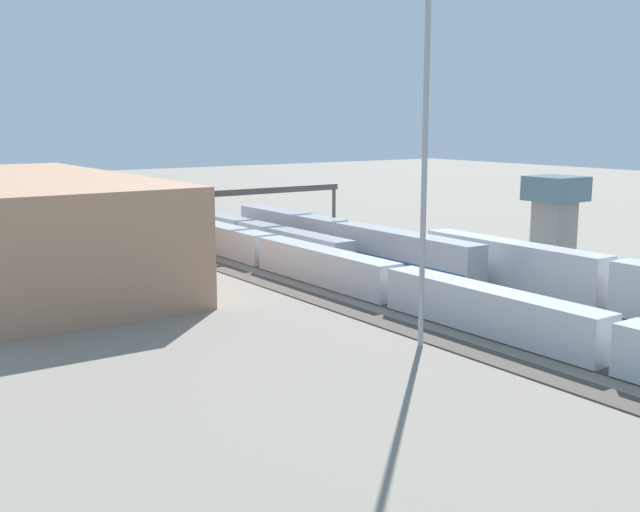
# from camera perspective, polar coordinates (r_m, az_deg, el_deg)

# --- Properties ---
(ground_plane) EXTENTS (400.00, 400.00, 0.00)m
(ground_plane) POSITION_cam_1_polar(r_m,az_deg,el_deg) (90.03, 1.70, -1.36)
(ground_plane) COLOR gray
(track_bed_0) EXTENTS (140.00, 2.80, 0.12)m
(track_bed_0) POSITION_cam_1_polar(r_m,az_deg,el_deg) (96.20, 6.50, -0.64)
(track_bed_0) COLOR #3D3833
(track_bed_0) RESTS_ON ground_plane
(track_bed_1) EXTENTS (140.00, 2.80, 0.12)m
(track_bed_1) POSITION_cam_1_polar(r_m,az_deg,el_deg) (93.03, 4.18, -0.97)
(track_bed_1) COLOR #3D3833
(track_bed_1) RESTS_ON ground_plane
(track_bed_2) EXTENTS (140.00, 2.80, 0.12)m
(track_bed_2) POSITION_cam_1_polar(r_m,az_deg,el_deg) (90.02, 1.70, -1.32)
(track_bed_2) COLOR #3D3833
(track_bed_2) RESTS_ON ground_plane
(track_bed_3) EXTENTS (140.00, 2.80, 0.12)m
(track_bed_3) POSITION_cam_1_polar(r_m,az_deg,el_deg) (87.20, -0.94, -1.69)
(track_bed_3) COLOR #4C443D
(track_bed_3) RESTS_ON ground_plane
(track_bed_4) EXTENTS (140.00, 2.80, 0.12)m
(track_bed_4) POSITION_cam_1_polar(r_m,az_deg,el_deg) (84.57, -3.75, -2.08)
(track_bed_4) COLOR #4C443D
(track_bed_4) RESTS_ON ground_plane
(train_on_track_0) EXTENTS (47.20, 3.00, 5.00)m
(train_on_track_0) POSITION_cam_1_polar(r_m,az_deg,el_deg) (76.89, 20.85, -2.00)
(train_on_track_0) COLOR silver
(train_on_track_0) RESTS_ON ground_plane
(train_on_track_2) EXTENTS (47.20, 3.06, 3.80)m
(train_on_track_2) POSITION_cam_1_polar(r_m,az_deg,el_deg) (108.78, -5.52, 1.65)
(train_on_track_2) COLOR #A8AAB2
(train_on_track_2) RESTS_ON ground_plane
(train_on_track_3) EXTENTS (119.80, 3.00, 3.80)m
(train_on_track_3) POSITION_cam_1_polar(r_m,az_deg,el_deg) (84.18, 0.29, -0.76)
(train_on_track_3) COLOR silver
(train_on_track_3) RESTS_ON ground_plane
(train_on_track_4) EXTENTS (10.00, 3.00, 5.00)m
(train_on_track_4) POSITION_cam_1_polar(r_m,az_deg,el_deg) (109.60, -11.59, 1.63)
(train_on_track_4) COLOR #D85914
(train_on_track_4) RESTS_ON ground_plane
(train_on_track_1) EXTENTS (47.20, 3.06, 5.00)m
(train_on_track_1) POSITION_cam_1_polar(r_m,az_deg,el_deg) (98.08, 1.61, 1.11)
(train_on_track_1) COLOR #A8AAB2
(train_on_track_1) RESTS_ON ground_plane
(light_mast_1) EXTENTS (2.80, 0.70, 30.00)m
(light_mast_1) POSITION_cam_1_polar(r_m,az_deg,el_deg) (59.67, 7.87, 10.97)
(light_mast_1) COLOR #9EA0A5
(light_mast_1) RESTS_ON ground_plane
(signal_gantry) EXTENTS (0.70, 25.00, 8.80)m
(signal_gantry) POSITION_cam_1_polar(r_m,az_deg,el_deg) (104.29, -4.37, 4.31)
(signal_gantry) COLOR #4C4742
(signal_gantry) RESTS_ON ground_plane
(maintenance_shed) EXTENTS (50.16, 20.96, 11.70)m
(maintenance_shed) POSITION_cam_1_polar(r_m,az_deg,el_deg) (92.75, -20.69, 1.99)
(maintenance_shed) COLOR tan
(maintenance_shed) RESTS_ON ground_plane
(control_tower) EXTENTS (6.00, 6.00, 11.08)m
(control_tower) POSITION_cam_1_polar(r_m,az_deg,el_deg) (98.74, 17.03, 3.07)
(control_tower) COLOR gray
(control_tower) RESTS_ON ground_plane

